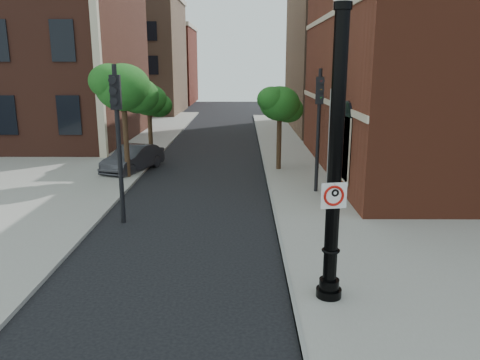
{
  "coord_description": "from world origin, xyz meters",
  "views": [
    {
      "loc": [
        0.91,
        -9.16,
        5.24
      ],
      "look_at": [
        0.84,
        2.0,
        2.48
      ],
      "focal_mm": 35.0,
      "sensor_mm": 36.0,
      "label": 1
    }
  ],
  "objects_px": {
    "no_parking_sign": "(334,195)",
    "traffic_signal_left": "(117,119)",
    "parked_car": "(133,158)",
    "traffic_signal_right": "(319,111)",
    "lamppost": "(335,166)"
  },
  "relations": [
    {
      "from": "no_parking_sign",
      "to": "traffic_signal_left",
      "type": "height_order",
      "value": "traffic_signal_left"
    },
    {
      "from": "parked_car",
      "to": "traffic_signal_left",
      "type": "bearing_deg",
      "value": -60.35
    },
    {
      "from": "traffic_signal_left",
      "to": "traffic_signal_right",
      "type": "distance_m",
      "value": 8.02
    },
    {
      "from": "parked_car",
      "to": "traffic_signal_right",
      "type": "height_order",
      "value": "traffic_signal_right"
    },
    {
      "from": "no_parking_sign",
      "to": "traffic_signal_right",
      "type": "xyz_separation_m",
      "value": [
        1.12,
        9.29,
        0.89
      ]
    },
    {
      "from": "no_parking_sign",
      "to": "lamppost",
      "type": "bearing_deg",
      "value": 72.83
    },
    {
      "from": "traffic_signal_right",
      "to": "lamppost",
      "type": "bearing_deg",
      "value": -86.47
    },
    {
      "from": "lamppost",
      "to": "traffic_signal_left",
      "type": "xyz_separation_m",
      "value": [
        -6.04,
        5.43,
        0.4
      ]
    },
    {
      "from": "lamppost",
      "to": "traffic_signal_right",
      "type": "height_order",
      "value": "lamppost"
    },
    {
      "from": "no_parking_sign",
      "to": "parked_car",
      "type": "height_order",
      "value": "no_parking_sign"
    },
    {
      "from": "no_parking_sign",
      "to": "traffic_signal_left",
      "type": "relative_size",
      "value": 0.11
    },
    {
      "from": "lamppost",
      "to": "traffic_signal_right",
      "type": "distance_m",
      "value": 9.18
    },
    {
      "from": "traffic_signal_left",
      "to": "traffic_signal_right",
      "type": "relative_size",
      "value": 1.03
    },
    {
      "from": "parked_car",
      "to": "traffic_signal_right",
      "type": "xyz_separation_m",
      "value": [
        8.58,
        -4.23,
        2.78
      ]
    },
    {
      "from": "lamppost",
      "to": "traffic_signal_left",
      "type": "height_order",
      "value": "lamppost"
    }
  ]
}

